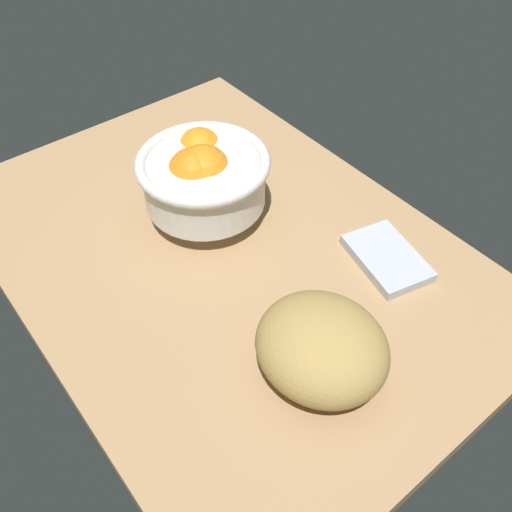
{
  "coord_description": "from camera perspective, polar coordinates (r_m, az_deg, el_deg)",
  "views": [
    {
      "loc": [
        -45.85,
        30.89,
        56.66
      ],
      "look_at": [
        -7.78,
        0.48,
        5.0
      ],
      "focal_mm": 39.16,
      "sensor_mm": 36.0,
      "label": 1
    }
  ],
  "objects": [
    {
      "name": "fruit_bowl",
      "position": [
        0.8,
        -5.43,
        8.14
      ],
      "size": [
        18.93,
        18.93,
        11.84
      ],
      "color": "white",
      "rests_on": "ground"
    },
    {
      "name": "bread_loaf",
      "position": [
        0.63,
        6.73,
        -9.24
      ],
      "size": [
        17.14,
        15.99,
        8.8
      ],
      "primitive_type": "ellipsoid",
      "rotation": [
        0.0,
        0.0,
        0.12
      ],
      "color": "tan",
      "rests_on": "ground"
    },
    {
      "name": "napkin_folded",
      "position": [
        0.79,
        13.22,
        -0.21
      ],
      "size": [
        13.33,
        10.31,
        1.51
      ],
      "primitive_type": "cube",
      "rotation": [
        0.0,
        0.0,
        -0.23
      ],
      "color": "silver",
      "rests_on": "ground"
    },
    {
      "name": "ground_plane",
      "position": [
        0.8,
        -3.2,
        0.13
      ],
      "size": [
        77.99,
        55.09,
        3.0
      ],
      "primitive_type": "cube",
      "color": "tan"
    }
  ]
}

